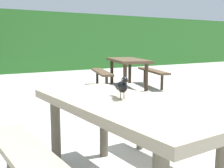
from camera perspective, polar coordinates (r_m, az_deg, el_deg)
picnic_table_foreground at (r=2.23m, az=2.21°, el=-8.11°), size 1.73×1.82×0.74m
bird_grackle at (r=2.25m, az=2.12°, el=-0.44°), size 0.12×0.28×0.18m
picnic_table_mid_left at (r=7.48m, az=3.16°, el=3.61°), size 2.15×2.17×0.74m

